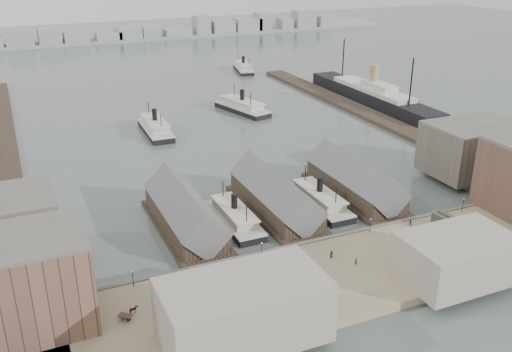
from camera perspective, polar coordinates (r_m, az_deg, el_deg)
name	(u,v)px	position (r m, az deg, el deg)	size (l,w,h in m)	color
ground	(304,239)	(146.38, 4.80, -6.27)	(900.00, 900.00, 0.00)	#495551
quay	(346,274)	(131.18, 9.03, -9.67)	(180.00, 30.00, 2.00)	gray
seawall	(314,244)	(141.88, 5.82, -6.78)	(180.00, 1.20, 2.30)	#59544C
west_wharf	(3,151)	(223.08, -23.97, 2.33)	(10.00, 220.00, 1.60)	#2D231C
east_wharf	(363,112)	(255.92, 10.63, 6.32)	(10.00, 180.00, 1.60)	#2D231C
ferry_shed_west	(185,214)	(149.20, -7.11, -3.79)	(14.00, 42.00, 12.60)	#2D231C
ferry_shed_center	(275,197)	(157.69, 1.94, -2.12)	(14.00, 42.00, 12.60)	#2D231C
ferry_shed_east	(355,182)	(169.76, 9.87, -0.61)	(14.00, 42.00, 12.60)	#2D231C
warehouse_west_front	(0,290)	(116.34, -24.20, -10.32)	(32.00, 18.00, 18.00)	brown
warehouse_east_back	(472,149)	(192.28, 20.81, 2.54)	(28.00, 20.00, 15.00)	#60564C
street_bldg_center	(457,257)	(131.43, 19.48, -7.69)	(24.00, 16.00, 10.00)	gray
street_bldg_west	(244,310)	(106.51, -1.25, -13.24)	(30.00, 16.00, 12.00)	gray
lamp_post_far_w	(133,275)	(124.98, -12.24, -9.69)	(0.44, 0.44, 3.92)	black
lamp_post_near_w	(262,247)	(132.68, 0.57, -7.10)	(0.44, 0.44, 3.92)	black
lamp_post_near_e	(370,223)	(146.25, 11.37, -4.61)	(0.44, 0.44, 3.92)	black
lamp_post_far_e	(463,202)	(164.23, 20.01, -2.48)	(0.44, 0.44, 3.92)	black
far_shore	(88,37)	(455.12, -16.43, 13.17)	(500.00, 40.00, 15.72)	gray
ferry_docked_west	(235,217)	(152.34, -2.16, -4.08)	(7.76, 25.87, 9.24)	black
ferry_docked_east	(319,200)	(162.82, 6.34, -2.36)	(8.00, 26.68, 9.53)	black
ferry_open_near	(155,127)	(228.08, -10.02, 4.82)	(9.79, 29.70, 10.51)	black
ferry_open_mid	(242,107)	(253.69, -1.38, 6.96)	(16.70, 31.52, 10.78)	black
ferry_open_far	(243,68)	(336.78, -1.26, 10.78)	(13.35, 27.60, 9.47)	black
ocean_steamer	(373,95)	(273.40, 11.58, 7.95)	(12.37, 90.37, 18.07)	black
tram	(450,224)	(152.39, 18.79, -4.61)	(3.85, 10.80, 3.76)	black
horse_cart_left	(131,311)	(117.57, -12.35, -13.09)	(4.49, 3.93, 1.57)	black
horse_cart_center	(285,267)	(128.66, 2.93, -9.12)	(5.03, 1.94, 1.69)	black
horse_cart_right	(435,254)	(140.26, 17.49, -7.42)	(4.72, 2.44, 1.43)	black
pedestrian_0	(85,298)	(123.75, -16.76, -11.61)	(0.58, 0.42, 1.59)	black
pedestrian_1	(181,317)	(114.42, -7.48, -13.81)	(0.79, 0.62, 1.63)	black
pedestrian_2	(212,278)	(125.28, -4.41, -10.12)	(1.09, 0.63, 1.69)	black
pedestrian_3	(300,288)	(122.10, 4.39, -11.09)	(0.95, 0.40, 1.63)	black
pedestrian_4	(331,254)	(134.58, 7.55, -7.75)	(0.87, 0.56, 1.77)	black
pedestrian_5	(356,262)	(132.57, 9.96, -8.42)	(0.64, 0.47, 1.76)	black
pedestrian_6	(410,223)	(152.87, 15.16, -4.52)	(0.83, 0.64, 1.70)	black
pedestrian_7	(442,246)	(143.83, 18.15, -6.69)	(1.06, 0.61, 1.64)	black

